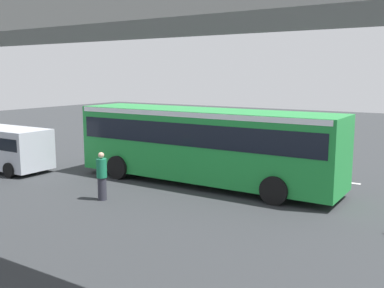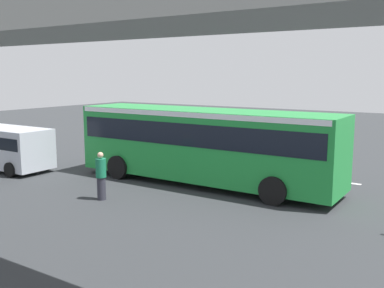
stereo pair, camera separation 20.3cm
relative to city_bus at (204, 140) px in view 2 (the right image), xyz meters
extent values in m
plane|color=#2D3033|center=(1.35, -0.63, -1.88)|extent=(80.00, 80.00, 0.00)
cube|color=#1E8C38|center=(-0.01, 0.00, -0.17)|extent=(11.50, 2.55, 2.86)
cube|color=black|center=(-0.01, 0.00, 0.35)|extent=(11.04, 2.59, 0.90)
cube|color=white|center=(-0.01, 0.00, 1.15)|extent=(11.27, 2.58, 0.20)
cube|color=black|center=(5.76, 0.00, 0.18)|extent=(0.04, 2.24, 1.20)
cylinder|color=black|center=(3.67, 1.27, -1.36)|extent=(1.04, 0.30, 1.04)
cylinder|color=black|center=(3.67, -1.27, -1.36)|extent=(1.04, 0.30, 1.04)
cylinder|color=black|center=(-3.69, 1.27, -1.36)|extent=(1.04, 0.30, 1.04)
cylinder|color=black|center=(-3.69, -1.27, -1.36)|extent=(1.04, 0.30, 1.04)
cube|color=#B7BCC6|center=(9.52, 2.75, -0.77)|extent=(4.80, 1.95, 1.86)
cube|color=black|center=(9.52, 2.75, -0.41)|extent=(4.42, 1.98, 0.56)
cylinder|color=black|center=(11.11, 1.78, -1.54)|extent=(0.68, 0.22, 0.68)
cylinder|color=black|center=(7.94, 3.73, -1.54)|extent=(0.68, 0.22, 0.68)
cylinder|color=black|center=(7.94, 1.78, -1.54)|extent=(0.68, 0.22, 0.68)
cylinder|color=#2D2D38|center=(1.90, 4.11, -1.46)|extent=(0.32, 0.32, 0.85)
cylinder|color=#19724C|center=(1.90, 4.11, -0.68)|extent=(0.38, 0.38, 0.70)
sphere|color=tan|center=(1.90, 4.11, -0.20)|extent=(0.22, 0.22, 0.22)
cylinder|color=slate|center=(0.54, -3.61, -0.48)|extent=(0.08, 0.08, 2.80)
cube|color=blue|center=(0.54, -3.61, 0.62)|extent=(0.04, 0.60, 0.60)
cube|color=silver|center=(-4.65, -3.51, -1.88)|extent=(2.00, 0.20, 0.01)
cube|color=silver|center=(-0.65, -3.51, -1.88)|extent=(2.00, 0.20, 0.01)
cube|color=silver|center=(3.35, -3.51, -1.88)|extent=(2.00, 0.20, 0.01)
cube|color=silver|center=(7.35, -3.51, -1.88)|extent=(2.00, 0.20, 0.01)
camera|label=1|loc=(-9.45, 15.72, 2.72)|focal=41.51mm
camera|label=2|loc=(-9.62, 15.61, 2.72)|focal=41.51mm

